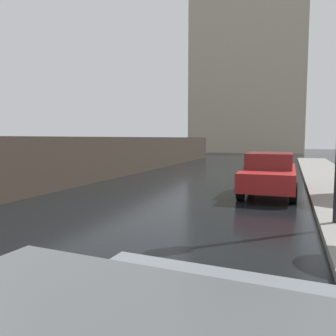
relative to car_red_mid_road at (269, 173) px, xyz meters
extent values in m
cube|color=maroon|center=(0.00, 0.04, -0.11)|extent=(1.61, 4.53, 0.57)
cube|color=maroon|center=(0.00, -0.12, 0.43)|extent=(1.42, 1.91, 0.50)
cylinder|color=black|center=(-0.74, 1.53, -0.39)|extent=(0.22, 0.61, 0.61)
cylinder|color=black|center=(0.74, 1.53, -0.39)|extent=(0.22, 0.61, 0.61)
cylinder|color=black|center=(-0.74, -1.46, -0.39)|extent=(0.22, 0.61, 0.61)
cylinder|color=black|center=(0.74, -1.45, -0.39)|extent=(0.22, 0.61, 0.61)
cube|color=#B2A88E|center=(-5.13, 33.73, 13.50)|extent=(14.69, 8.46, 28.41)
camera|label=1|loc=(0.63, -11.43, 1.16)|focal=35.24mm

